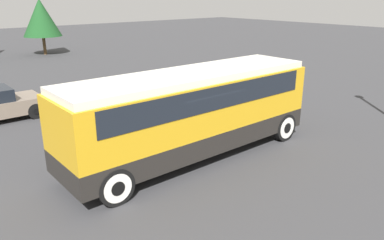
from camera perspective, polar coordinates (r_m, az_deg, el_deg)
The scene contains 4 objects.
ground_plane at distance 13.32m, azimuth 0.00°, elevation -5.58°, with size 120.00×120.00×0.00m, color #38383A.
tour_bus at distance 12.74m, azimuth 0.33°, elevation 2.06°, with size 9.31×2.52×3.04m.
parked_car_mid at distance 19.54m, azimuth -6.51°, elevation 4.38°, with size 4.72×1.97×1.38m.
tree_center at distance 38.49m, azimuth -22.03°, elevation 14.27°, with size 3.45×3.45×5.11m.
Camera 1 is at (-7.80, -9.31, 5.47)m, focal length 35.00 mm.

